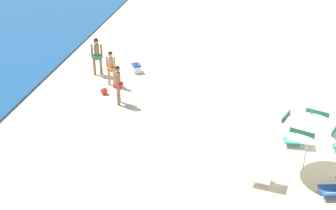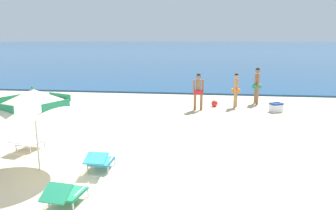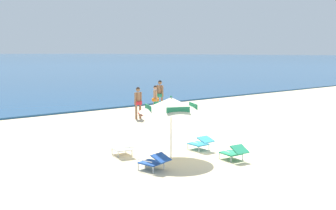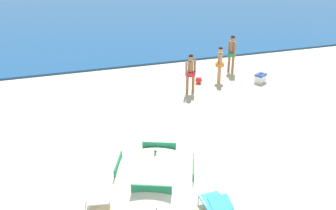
% 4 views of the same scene
% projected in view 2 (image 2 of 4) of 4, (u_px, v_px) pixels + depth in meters
% --- Properties ---
extents(ocean_water, '(800.00, 800.00, 0.10)m').
position_uv_depth(ocean_water, '(207.00, 43.00, 406.01)').
color(ocean_water, navy).
rests_on(ocean_water, ground).
extents(beach_umbrella_striped_main, '(2.92, 2.92, 2.03)m').
position_uv_depth(beach_umbrella_striped_main, '(33.00, 99.00, 7.03)').
color(beach_umbrella_striped_main, silver).
rests_on(beach_umbrella_striped_main, ground).
extents(lounge_chair_under_umbrella, '(0.64, 0.94, 0.52)m').
position_uv_depth(lounge_chair_under_umbrella, '(65.00, 193.00, 5.72)').
color(lounge_chair_under_umbrella, '#1E7F56').
rests_on(lounge_chair_under_umbrella, ground).
extents(lounge_chair_facing_sea, '(0.59, 0.87, 0.50)m').
position_uv_depth(lounge_chair_facing_sea, '(100.00, 160.00, 7.28)').
color(lounge_chair_facing_sea, teal).
rests_on(lounge_chair_facing_sea, ground).
extents(lounge_chair_spare_folded, '(0.68, 0.94, 0.50)m').
position_uv_depth(lounge_chair_spare_folded, '(27.00, 141.00, 8.64)').
color(lounge_chair_spare_folded, white).
rests_on(lounge_chair_spare_folded, ground).
extents(person_standing_near_shore, '(0.39, 0.45, 1.58)m').
position_uv_depth(person_standing_near_shore, '(236.00, 88.00, 14.11)').
color(person_standing_near_shore, tan).
rests_on(person_standing_near_shore, ground).
extents(person_standing_beside, '(0.43, 0.52, 1.77)m').
position_uv_depth(person_standing_beside, '(257.00, 83.00, 14.90)').
color(person_standing_beside, '#8C6042').
rests_on(person_standing_beside, ground).
extents(person_wading_in, '(0.48, 0.40, 1.64)m').
position_uv_depth(person_wading_in, '(198.00, 89.00, 13.55)').
color(person_wading_in, '#8C6042').
rests_on(person_wading_in, ground).
extents(cooler_box, '(0.60, 0.55, 0.43)m').
position_uv_depth(cooler_box, '(276.00, 107.00, 13.37)').
color(cooler_box, white).
rests_on(cooler_box, ground).
extents(beach_ball, '(0.30, 0.30, 0.30)m').
position_uv_depth(beach_ball, '(214.00, 103.00, 14.45)').
color(beach_ball, red).
rests_on(beach_ball, ground).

